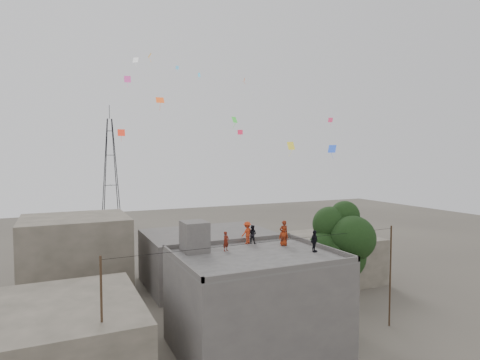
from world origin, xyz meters
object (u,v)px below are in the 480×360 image
object	(u,v)px
stair_head_box	(195,237)
person_dark_adult	(314,241)
transmission_tower	(111,179)
tree	(342,243)
person_red_adult	(284,233)

from	to	relation	value
stair_head_box	person_dark_adult	size ratio (longest dim) A/B	1.38
stair_head_box	transmission_tower	distance (m)	37.46
stair_head_box	tree	size ratio (longest dim) A/B	0.22
stair_head_box	person_red_adult	bearing A→B (deg)	-8.59
stair_head_box	person_dark_adult	xyz separation A→B (m)	(7.12, -3.43, -0.28)
person_dark_adult	tree	bearing A→B (deg)	-5.77
stair_head_box	transmission_tower	world-z (taller)	transmission_tower
person_red_adult	person_dark_adult	distance (m)	2.63
tree	stair_head_box	bearing A→B (deg)	169.26
tree	person_red_adult	xyz separation A→B (m)	(-4.29, 1.06, 0.89)
stair_head_box	person_red_adult	xyz separation A→B (m)	(6.27, -0.95, -0.11)
stair_head_box	person_red_adult	distance (m)	6.34
tree	person_red_adult	world-z (taller)	tree
stair_head_box	person_red_adult	world-z (taller)	stair_head_box
tree	transmission_tower	distance (m)	41.12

